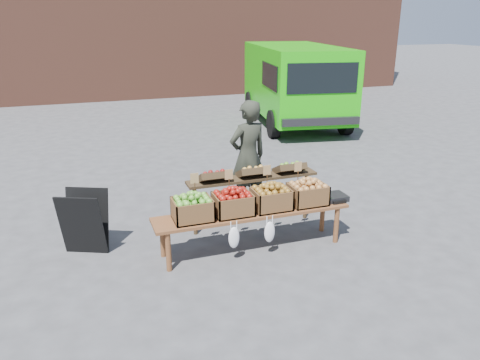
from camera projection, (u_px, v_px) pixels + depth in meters
name	position (u px, v px, depth m)	size (l,w,h in m)	color
ground	(250.00, 252.00, 6.42)	(80.00, 80.00, 0.00)	#4B4B4E
delivery_van	(295.00, 86.00, 13.71)	(2.32, 5.06, 2.27)	#19BF0A
vendor	(248.00, 157.00, 7.52)	(0.67, 0.44, 1.84)	#282B21
chalkboard_sign	(84.00, 222.00, 6.27)	(0.59, 0.32, 0.89)	black
back_table	(253.00, 194.00, 7.06)	(2.10, 0.44, 1.04)	#382918
display_bench	(252.00, 230.00, 6.41)	(2.70, 0.56, 0.57)	brown
crate_golden_apples	(192.00, 209.00, 6.01)	(0.50, 0.40, 0.28)	#45832B
crate_russet_pears	(233.00, 204.00, 6.18)	(0.50, 0.40, 0.28)	#7D0000
crate_red_apples	(271.00, 199.00, 6.35)	(0.50, 0.40, 0.28)	#99681B
crate_green_apples	(308.00, 194.00, 6.52)	(0.50, 0.40, 0.28)	#B18F3A
weighing_scale	(334.00, 197.00, 6.69)	(0.34, 0.30, 0.08)	black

